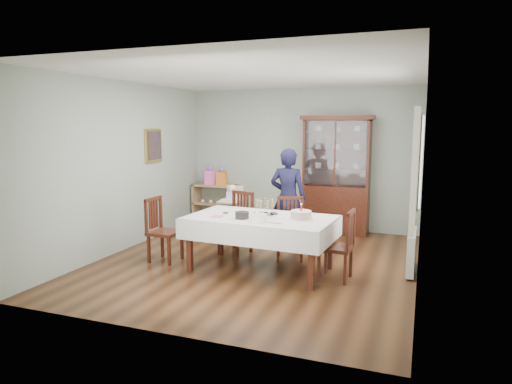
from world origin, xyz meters
The scene contains 25 objects.
floor centered at (0.00, 0.00, 0.00)m, with size 5.00×5.00×0.00m, color #593319.
room_shell centered at (0.00, 0.53, 1.70)m, with size 5.00×5.00×5.00m.
dining_table centered at (0.19, -0.34, 0.38)m, with size 2.07×1.27×0.76m.
china_cabinet centered at (0.75, 2.26, 1.12)m, with size 1.30×0.48×2.18m.
sideboard centered at (-1.75, 2.28, 0.40)m, with size 0.90×0.38×0.80m.
picture_frame centered at (-2.22, 0.80, 1.65)m, with size 0.04×0.48×0.58m, color gold.
window centered at (2.22, 0.30, 1.55)m, with size 0.04×1.02×1.22m, color white.
curtain_left centered at (2.16, -0.32, 1.45)m, with size 0.07×0.30×1.55m, color silver.
curtain_right centered at (2.16, 0.92, 1.45)m, with size 0.07×0.30×1.55m, color silver.
radiator centered at (2.16, 0.30, 0.30)m, with size 0.10×0.80×0.55m, color white.
chair_far_left centered at (-0.47, 0.37, 0.29)m, with size 0.53×0.53×0.96m.
chair_far_right centered at (0.43, 0.32, 0.28)m, with size 0.51×0.51×0.93m.
chair_end_left centered at (-1.30, -0.42, 0.28)m, with size 0.44×0.44×0.95m.
chair_end_right centered at (1.26, -0.35, 0.28)m, with size 0.44×0.44×0.93m.
woman centered at (0.19, 1.00, 0.82)m, with size 0.60×0.39×1.64m, color black.
high_chair centered at (-0.82, 1.05, 0.39)m, with size 0.48×0.48×0.99m.
champagne_tray centered at (0.21, -0.19, 0.83)m, with size 0.37×0.37×0.22m.
birthday_cake centered at (0.76, -0.33, 0.82)m, with size 0.32×0.32×0.22m.
plate_stack_dark centered at (-0.01, -0.53, 0.81)m, with size 0.19×0.19×0.09m, color black.
plate_stack_white centered at (0.27, -0.63, 0.81)m, with size 0.23×0.23×0.10m, color white.
napkin_stack centered at (-0.36, -0.55, 0.77)m, with size 0.13×0.13×0.02m, color #FF5DB4.
cutlery centered at (-0.39, -0.28, 0.77)m, with size 0.10×0.15×0.01m, color silver, non-canonical shape.
cake_knife centered at (0.45, -0.67, 0.77)m, with size 0.31×0.03×0.01m, color silver.
gift_bag_pink centered at (-1.85, 2.26, 0.97)m, with size 0.24×0.21×0.39m.
gift_bag_orange centered at (-1.59, 2.26, 0.97)m, with size 0.22×0.17×0.38m.
Camera 1 is at (2.26, -6.12, 2.02)m, focal length 32.00 mm.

